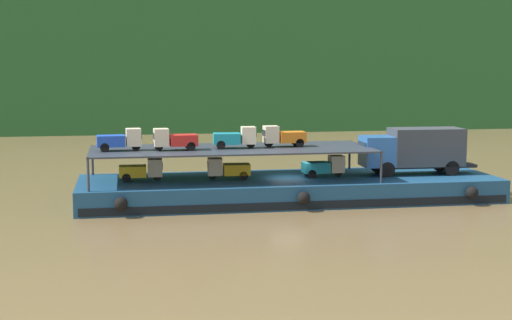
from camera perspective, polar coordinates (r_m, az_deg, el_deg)
The scene contains 11 objects.
ground_plane at distance 49.58m, azimuth 2.52°, elevation -3.04°, with size 400.00×400.00×0.00m, color brown.
cargo_barge at distance 49.42m, azimuth 2.53°, elevation -2.19°, with size 27.17×8.22×1.50m.
covered_lorry at distance 51.63m, azimuth 11.91°, elevation 0.81°, with size 7.90×2.48×3.10m.
cargo_rack at distance 48.40m, azimuth -1.86°, elevation 0.82°, with size 17.97×6.79×2.00m.
mini_truck_lower_stern at distance 48.33m, azimuth -8.64°, elevation -0.76°, with size 2.76×1.23×1.38m.
mini_truck_lower_aft at distance 48.51m, azimuth -2.14°, elevation -0.65°, with size 2.79×1.29×1.38m.
mini_truck_lower_mid at distance 49.73m, azimuth 5.17°, elevation -0.47°, with size 2.75×1.22×1.38m.
mini_truck_upper_stern at distance 47.63m, azimuth -10.25°, elevation 1.52°, with size 2.79×1.29×1.38m.
mini_truck_upper_mid at distance 47.39m, azimuth -6.18°, elevation 1.56°, with size 2.79×1.28×1.38m.
mini_truck_upper_fore at distance 48.27m, azimuth -1.57°, elevation 1.71°, with size 2.79×1.29×1.38m.
mini_truck_upper_bow at distance 49.18m, azimuth 2.09°, elevation 1.81°, with size 2.77×1.26×1.38m.
Camera 1 is at (-10.66, -47.59, 8.92)m, focal length 52.89 mm.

